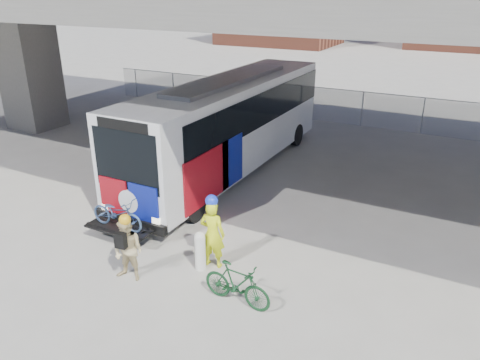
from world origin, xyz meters
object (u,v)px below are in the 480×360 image
Objects in this scene: cyclist_hivis at (212,232)px; cyclist_tan at (128,249)px; bus at (230,119)px; bike_parked at (237,284)px; bollard at (200,250)px.

cyclist_tan is at bearing 37.25° from cyclist_hivis.
cyclist_hivis is 1.12× the size of cyclist_tan.
bus reaches higher than cyclist_tan.
cyclist_hivis is (2.98, -6.32, -1.13)m from bus.
bus is 7.08m from cyclist_hivis.
cyclist_tan is (-1.51, -1.52, -0.13)m from cyclist_hivis.
cyclist_hivis reaches higher than cyclist_tan.
cyclist_tan is at bearing 101.50° from bike_parked.
bike_parked is at bearing 131.52° from cyclist_hivis.
cyclist_tan reaches higher than bollard.
bus is at bearing -72.69° from cyclist_hivis.
bus is 8.76m from bike_parked.
bus is at bearing 33.76° from bike_parked.
cyclist_tan is 1.04× the size of bike_parked.
cyclist_hivis is 1.17× the size of bike_parked.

